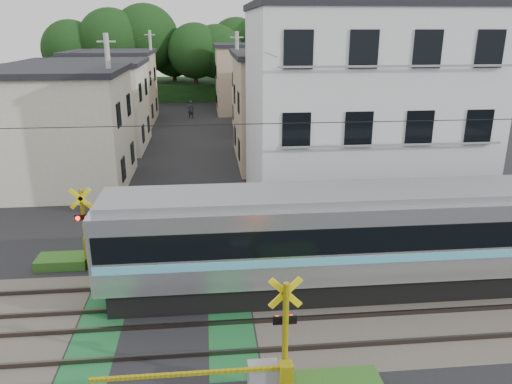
{
  "coord_description": "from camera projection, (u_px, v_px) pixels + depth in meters",
  "views": [
    {
      "loc": [
        1.38,
        -13.15,
        8.3
      ],
      "look_at": [
        3.2,
        5.0,
        2.23
      ],
      "focal_mm": 35.0,
      "sensor_mm": 36.0,
      "label": 1
    }
  ],
  "objects": [
    {
      "name": "utility_poles",
      "position": [
        171.0,
        89.0,
        35.24
      ],
      "size": [
        7.9,
        42.0,
        8.0
      ],
      "color": "#A5A5A0",
      "rests_on": "ground"
    },
    {
      "name": "apartment_block",
      "position": [
        360.0,
        109.0,
        23.2
      ],
      "size": [
        10.2,
        8.36,
        9.3
      ],
      "color": "silver",
      "rests_on": "ground"
    },
    {
      "name": "crossing_signal_near",
      "position": [
        267.0,
        373.0,
        11.47
      ],
      "size": [
        4.74,
        0.65,
        3.09
      ],
      "color": "#FEEA0D",
      "rests_on": "ground"
    },
    {
      "name": "crossing_signal_far",
      "position": [
        100.0,
        249.0,
        17.88
      ],
      "size": [
        4.74,
        0.65,
        3.09
      ],
      "color": "#FEEA0D",
      "rests_on": "ground"
    },
    {
      "name": "tree_hill",
      "position": [
        195.0,
        54.0,
        58.81
      ],
      "size": [
        40.0,
        12.75,
        11.15
      ],
      "color": "black",
      "rests_on": "ground"
    },
    {
      "name": "ground",
      "position": [
        166.0,
        319.0,
        14.9
      ],
      "size": [
        120.0,
        120.0,
        0.0
      ],
      "primitive_type": "plane",
      "color": "black"
    },
    {
      "name": "catenary",
      "position": [
        370.0,
        195.0,
        14.34
      ],
      "size": [
        60.0,
        5.04,
        7.0
      ],
      "color": "#2D2D33",
      "rests_on": "ground"
    },
    {
      "name": "houses_row",
      "position": [
        191.0,
        95.0,
        38.37
      ],
      "size": [
        22.07,
        31.35,
        6.8
      ],
      "color": "beige",
      "rests_on": "ground"
    },
    {
      "name": "weed_patches",
      "position": [
        225.0,
        312.0,
        14.93
      ],
      "size": [
        10.25,
        8.8,
        0.4
      ],
      "color": "#2D5E1E",
      "rests_on": "ground"
    },
    {
      "name": "pedestrian",
      "position": [
        191.0,
        110.0,
        47.08
      ],
      "size": [
        0.71,
        0.6,
        1.67
      ],
      "primitive_type": "imported",
      "rotation": [
        0.0,
        0.0,
        3.53
      ],
      "color": "#26282F",
      "rests_on": "ground"
    },
    {
      "name": "track_bed",
      "position": [
        166.0,
        318.0,
        14.89
      ],
      "size": [
        120.0,
        120.0,
        0.14
      ],
      "color": "#47423A",
      "rests_on": "ground"
    }
  ]
}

